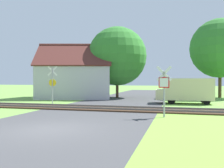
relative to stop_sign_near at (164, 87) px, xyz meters
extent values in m
plane|color=#6B9942|center=(-4.54, -4.71, -1.71)|extent=(160.00, 160.00, 0.00)
cube|color=#424244|center=(-4.54, -2.71, -1.71)|extent=(8.12, 80.00, 0.01)
cube|color=#422D1E|center=(-4.54, 2.80, -1.66)|extent=(60.00, 2.60, 0.10)
cube|color=slate|center=(-4.54, 3.52, -1.55)|extent=(60.00, 0.08, 0.12)
cube|color=slate|center=(-4.54, 2.08, -1.55)|extent=(60.00, 0.08, 0.12)
cylinder|color=#9E9EA5|center=(0.00, 0.03, -0.40)|extent=(0.10, 0.10, 2.62)
cube|color=red|center=(-0.01, -0.03, 0.26)|extent=(0.60, 0.12, 0.60)
cube|color=white|center=(-0.01, -0.06, 0.26)|extent=(0.49, 0.09, 0.49)
cube|color=white|center=(-0.01, -0.03, 0.76)|extent=(0.87, 0.16, 0.88)
cube|color=white|center=(-0.01, -0.03, 0.76)|extent=(0.87, 0.16, 0.88)
cylinder|color=#9E9EA5|center=(-9.89, 5.45, -0.14)|extent=(0.09, 0.09, 3.14)
cube|color=white|center=(-9.90, 5.51, 1.18)|extent=(0.85, 0.26, 0.88)
cube|color=white|center=(-9.90, 5.51, 1.18)|extent=(0.85, 0.26, 0.88)
cylinder|color=yellow|center=(-9.90, 5.52, 0.15)|extent=(0.62, 0.20, 0.64)
cube|color=#B7B7BC|center=(-10.81, 12.70, 0.14)|extent=(9.32, 8.14, 3.71)
cube|color=#562823|center=(-10.39, 11.19, 3.21)|extent=(8.99, 5.63, 2.79)
cube|color=#562823|center=(-11.22, 14.20, 3.21)|extent=(8.99, 5.63, 2.79)
cube|color=brown|center=(-8.70, 13.28, 3.50)|extent=(0.61, 0.61, 1.10)
cylinder|color=#513823|center=(5.55, 17.58, -0.10)|extent=(0.38, 0.38, 3.22)
sphere|color=#337A2D|center=(5.55, 17.58, 4.14)|extent=(7.01, 7.01, 7.01)
cylinder|color=#513823|center=(-6.22, 14.40, -0.56)|extent=(0.33, 0.33, 2.30)
sphere|color=#337A2D|center=(-6.22, 14.40, 3.19)|extent=(6.94, 6.94, 6.94)
cube|color=beige|center=(1.62, 8.78, -0.42)|extent=(4.26, 2.05, 1.90)
cube|color=beige|center=(-0.83, 8.70, -0.92)|extent=(0.76, 1.83, 0.90)
cube|color=#19232D|center=(-0.46, 8.71, -0.09)|extent=(0.10, 1.62, 0.85)
cube|color=navy|center=(1.58, 9.74, -0.75)|extent=(3.78, 0.14, 0.16)
cylinder|color=black|center=(0.16, 9.51, -1.37)|extent=(0.69, 0.20, 0.68)
cylinder|color=black|center=(0.22, 7.95, -1.37)|extent=(0.69, 0.20, 0.68)
cylinder|color=black|center=(3.02, 9.61, -1.37)|extent=(0.69, 0.20, 0.68)
cylinder|color=black|center=(3.07, 8.05, -1.37)|extent=(0.69, 0.20, 0.68)
camera|label=1|loc=(0.76, -14.27, 0.41)|focal=40.00mm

